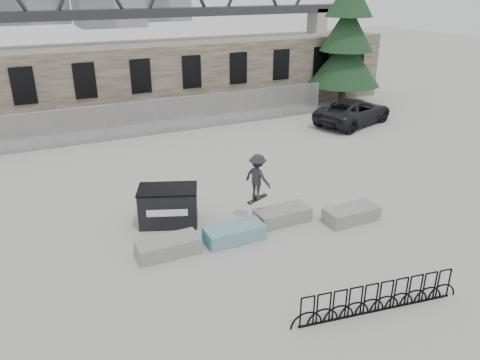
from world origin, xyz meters
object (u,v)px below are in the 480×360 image
at_px(bike_rack, 378,298).
at_px(spruce_tree, 347,36).
at_px(skateboarder, 258,177).
at_px(planter_far_left, 168,246).
at_px(dumpster, 168,206).
at_px(suv, 354,111).
at_px(planter_center_left, 234,233).
at_px(planter_center_right, 282,215).
at_px(planter_offset, 351,214).

xyz_separation_m(bike_rack, spruce_tree, (13.14, 18.93, 4.21)).
xyz_separation_m(spruce_tree, skateboarder, (-13.66, -13.09, -2.89)).
distance_m(planter_far_left, dumpster, 2.16).
bearing_deg(suv, planter_far_left, 104.37).
xyz_separation_m(planter_far_left, bike_rack, (4.09, -5.12, 0.15)).
bearing_deg(planter_center_left, planter_far_left, 176.49).
bearing_deg(spruce_tree, suv, -119.20).
distance_m(planter_center_left, planter_center_right, 2.17).
xyz_separation_m(planter_center_right, skateboarder, (-0.82, 0.42, 1.48)).
bearing_deg(suv, planter_center_right, 113.18).
bearing_deg(planter_center_right, suv, 41.30).
distance_m(planter_far_left, skateboarder, 3.93).
distance_m(dumpster, suv, 15.93).
xyz_separation_m(planter_offset, dumpster, (-6.02, 2.73, 0.41)).
bearing_deg(planter_center_left, suv, 37.36).
distance_m(planter_far_left, spruce_tree, 22.51).
relative_size(planter_far_left, planter_center_right, 1.00).
bearing_deg(spruce_tree, planter_offset, -125.98).
bearing_deg(bike_rack, skateboarder, 95.07).
height_order(planter_center_right, bike_rack, bike_rack).
xyz_separation_m(planter_center_right, bike_rack, (-0.31, -5.42, 0.15)).
bearing_deg(planter_center_left, planter_offset, -7.44).
bearing_deg(planter_far_left, suv, 32.49).
bearing_deg(spruce_tree, planter_far_left, -141.31).
xyz_separation_m(dumpster, bike_rack, (3.41, -7.14, -0.25)).
xyz_separation_m(dumpster, spruce_tree, (16.56, 11.79, 3.96)).
distance_m(planter_center_right, suv, 13.83).
distance_m(planter_offset, suv, 12.97).
bearing_deg(bike_rack, planter_offset, 59.44).
height_order(bike_rack, spruce_tree, spruce_tree).
distance_m(spruce_tree, skateboarder, 19.14).
height_order(dumpster, spruce_tree, spruce_tree).
xyz_separation_m(planter_far_left, planter_center_right, (4.40, 0.29, 0.00)).
bearing_deg(planter_offset, suv, 51.40).
bearing_deg(planter_center_right, spruce_tree, 46.46).
distance_m(planter_far_left, suv, 17.53).
xyz_separation_m(planter_far_left, dumpster, (0.68, 2.01, 0.41)).
relative_size(planter_center_left, planter_center_right, 1.00).
xyz_separation_m(dumpster, skateboarder, (2.90, -1.30, 1.07)).
bearing_deg(bike_rack, suv, 53.67).
relative_size(planter_center_right, spruce_tree, 0.17).
relative_size(planter_offset, bike_rack, 0.41).
bearing_deg(planter_center_left, dumpster, 126.47).
distance_m(dumpster, bike_rack, 7.92).
xyz_separation_m(planter_offset, spruce_tree, (10.54, 14.52, 4.36)).
distance_m(planter_far_left, bike_rack, 6.56).
height_order(planter_offset, bike_rack, bike_rack).
relative_size(dumpster, spruce_tree, 0.21).
relative_size(planter_far_left, skateboarder, 1.12).
height_order(planter_center_right, spruce_tree, spruce_tree).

